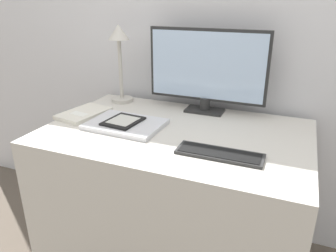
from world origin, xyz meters
TOP-DOWN VIEW (x-y plane):
  - wall_back at (0.00, 0.58)m, footprint 3.60×0.05m
  - desk at (0.00, 0.14)m, footprint 1.15×0.75m
  - monitor at (0.05, 0.43)m, footprint 0.59×0.11m
  - keyboard at (0.24, -0.03)m, footprint 0.32×0.11m
  - laptop at (-0.23, 0.09)m, footprint 0.34×0.25m
  - ereader at (-0.24, 0.09)m, footprint 0.16×0.18m
  - desk_lamp at (-0.43, 0.42)m, footprint 0.12×0.12m
  - notebook at (-0.49, 0.14)m, footprint 0.20×0.27m

SIDE VIEW (x-z plane):
  - desk at x=0.00m, z-range 0.00..0.74m
  - keyboard at x=0.24m, z-range 0.74..0.75m
  - notebook at x=-0.49m, z-range 0.74..0.76m
  - laptop at x=-0.23m, z-range 0.74..0.76m
  - ereader at x=-0.24m, z-range 0.76..0.77m
  - monitor at x=0.05m, z-range 0.75..1.16m
  - desk_lamp at x=-0.43m, z-range 0.81..1.23m
  - wall_back at x=0.00m, z-range 0.00..2.40m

